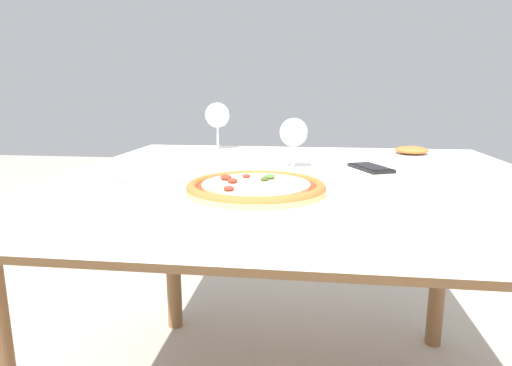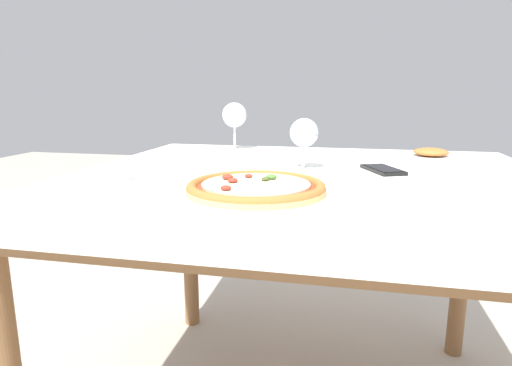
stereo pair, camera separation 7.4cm
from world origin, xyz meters
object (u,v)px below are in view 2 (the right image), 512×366
Objects in this scene: pizza_plate at (256,189)px; side_plate at (431,155)px; fork at (116,185)px; wine_glass_far_left at (234,116)px; dining_table at (308,206)px; cell_phone at (383,170)px; wine_glass_far_right at (304,134)px.

side_plate is at bearing 54.33° from pizza_plate.
wine_glass_far_left is (0.11, 0.67, 0.13)m from fork.
pizza_plate is (-0.09, -0.24, 0.10)m from dining_table.
wine_glass_far_left reaches higher than dining_table.
dining_table is at bearing 70.49° from pizza_plate.
pizza_plate is at bearing -127.97° from cell_phone.
wine_glass_far_right reaches higher than pizza_plate.
fork is 0.52m from wine_glass_far_right.
pizza_plate is 1.85× the size of fork.
fork is at bearing -143.41° from wine_glass_far_right.
dining_table is at bearing -149.29° from cell_phone.
wine_glass_far_left is (-0.23, 0.71, 0.11)m from pizza_plate.
fork is 0.99m from side_plate.
wine_glass_far_left is at bearing 80.69° from fork.
wine_glass_far_right is 0.77× the size of side_plate.
wine_glass_far_right is 0.49m from side_plate.
dining_table is 7.92× the size of cell_phone.
fork is 0.69m from wine_glass_far_left.
fork is at bearing -154.42° from dining_table.
side_plate is (0.79, 0.59, 0.01)m from fork.
wine_glass_far_left is 0.47m from wine_glass_far_right.
fork is 1.06× the size of cell_phone.
dining_table is 0.60m from wine_glass_far_left.
cell_phone is at bearing 30.71° from dining_table.
dining_table is 7.15× the size of wine_glass_far_left.
pizza_plate is 1.66× the size of side_plate.
pizza_plate is 1.77× the size of wine_glass_far_left.
side_plate is at bearing 46.49° from dining_table.
fork is at bearing 173.59° from pizza_plate.
side_plate reaches higher than fork.
fork is at bearing -143.42° from side_plate.
dining_table is 0.24m from cell_phone.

